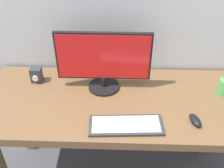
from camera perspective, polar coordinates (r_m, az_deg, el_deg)
The scene contains 6 objects.
desk at distance 1.74m, azimuth 0.82°, elevation -5.53°, with size 1.68×0.71×0.77m.
monitor at distance 1.67m, azimuth -1.83°, elevation 5.08°, with size 0.59×0.20×0.39m.
keyboard_primary at distance 1.51m, azimuth 2.97°, elevation -8.73°, with size 0.42×0.18×0.02m.
mouse at distance 1.59m, azimuth 17.27°, elevation -7.35°, with size 0.05×0.11×0.04m, color black.
audio_controller at distance 1.88m, azimuth -15.78°, elevation 1.84°, with size 0.07×0.07×0.10m.
coffee_mug at distance 1.85m, azimuth 22.79°, elevation -0.57°, with size 0.08×0.08×0.10m, color #4CB259.
Camera 1 is at (0.02, -1.29, 1.85)m, focal length 43.00 mm.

